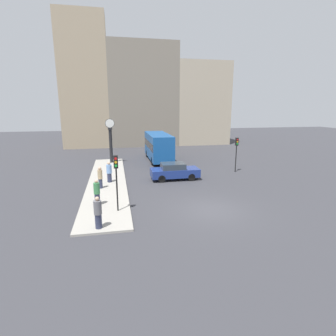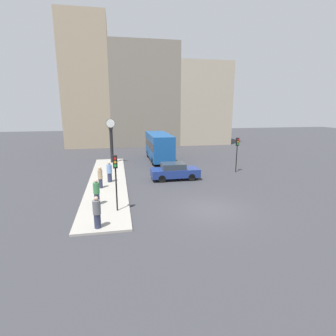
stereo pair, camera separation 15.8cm
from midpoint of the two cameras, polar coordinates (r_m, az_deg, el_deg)
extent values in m
plane|color=#38383D|center=(16.71, 9.05, -8.98)|extent=(120.00, 120.00, 0.00)
cube|color=#A39E93|center=(22.93, -13.28, -2.86)|extent=(3.10, 19.19, 0.12)
cube|color=tan|center=(44.19, -17.82, 17.21)|extent=(7.02, 5.00, 19.68)
cube|color=gray|center=(44.11, -5.54, 15.39)|extent=(10.94, 5.00, 16.03)
cube|color=#B7A88E|center=(46.19, 7.16, 13.65)|extent=(8.85, 5.00, 13.46)
cube|color=navy|center=(23.06, 1.30, -0.98)|extent=(4.21, 1.73, 0.70)
cube|color=#2D3842|center=(22.88, 0.90, 0.45)|extent=(2.02, 1.56, 0.50)
cylinder|color=black|center=(24.15, 3.93, -1.09)|extent=(0.64, 0.22, 0.64)
cylinder|color=black|center=(22.75, 4.93, -2.01)|extent=(0.64, 0.22, 0.64)
cylinder|color=black|center=(23.61, -2.20, -1.40)|extent=(0.64, 0.22, 0.64)
cylinder|color=black|center=(22.17, -1.57, -2.36)|extent=(0.64, 0.22, 0.64)
cube|color=#195199|center=(31.08, -2.27, 4.86)|extent=(2.34, 7.75, 2.82)
cube|color=#1E232D|center=(31.05, -2.28, 5.23)|extent=(2.36, 7.60, 0.83)
cylinder|color=black|center=(33.80, -1.18, 3.27)|extent=(0.28, 0.90, 0.90)
cylinder|color=black|center=(33.50, -4.65, 3.14)|extent=(0.28, 0.90, 0.90)
cylinder|color=black|center=(29.16, 0.50, 1.68)|extent=(0.28, 0.90, 0.90)
cylinder|color=black|center=(28.82, -3.50, 1.52)|extent=(0.28, 0.90, 0.90)
cylinder|color=black|center=(15.93, -11.31, -4.67)|extent=(0.09, 0.09, 2.64)
cube|color=black|center=(15.50, -11.59, 1.33)|extent=(0.26, 0.20, 0.76)
cylinder|color=red|center=(15.34, -11.63, 2.00)|extent=(0.15, 0.04, 0.15)
cylinder|color=orange|center=(15.38, -11.59, 1.24)|extent=(0.15, 0.04, 0.15)
cylinder|color=green|center=(15.43, -11.56, 0.48)|extent=(0.15, 0.04, 0.15)
cylinder|color=black|center=(26.36, 14.39, 1.93)|extent=(0.09, 0.09, 2.62)
cube|color=black|center=(26.09, 14.60, 5.57)|extent=(0.26, 0.20, 0.76)
cylinder|color=red|center=(25.96, 14.74, 5.99)|extent=(0.15, 0.04, 0.15)
cylinder|color=orange|center=(25.99, 14.71, 5.54)|extent=(0.15, 0.04, 0.15)
cylinder|color=green|center=(26.01, 14.68, 5.08)|extent=(0.15, 0.04, 0.15)
cylinder|color=black|center=(30.05, -12.48, 4.67)|extent=(0.34, 0.34, 3.70)
cube|color=black|center=(29.83, -12.66, 8.38)|extent=(0.45, 0.45, 0.21)
cylinder|color=black|center=(29.79, -12.72, 9.46)|extent=(0.99, 0.04, 0.99)
cylinder|color=white|center=(29.79, -12.72, 9.46)|extent=(0.92, 0.06, 0.92)
cylinder|color=#2D334C|center=(20.89, -14.68, -3.28)|extent=(0.30, 0.30, 0.74)
cylinder|color=tan|center=(20.70, -14.80, -1.37)|extent=(0.35, 0.35, 0.69)
sphere|color=tan|center=(20.59, -14.88, -0.09)|extent=(0.26, 0.26, 0.26)
cylinder|color=#2D334C|center=(22.39, -12.81, -2.04)|extent=(0.36, 0.36, 0.76)
cylinder|color=#729ED8|center=(22.22, -12.91, -0.21)|extent=(0.43, 0.43, 0.71)
sphere|color=tan|center=(22.11, -12.97, 0.99)|extent=(0.25, 0.25, 0.25)
cylinder|color=#2D334C|center=(14.25, -15.21, -11.08)|extent=(0.34, 0.34, 0.77)
cylinder|color=slate|center=(13.96, -15.39, -8.28)|extent=(0.41, 0.41, 0.72)
sphere|color=tan|center=(13.80, -15.51, -6.47)|extent=(0.22, 0.22, 0.22)
cylinder|color=#2D334C|center=(17.45, -15.38, -6.56)|extent=(0.33, 0.33, 0.75)
cylinder|color=#387A47|center=(17.23, -15.52, -4.27)|extent=(0.39, 0.39, 0.70)
sphere|color=tan|center=(17.10, -15.62, -2.82)|extent=(0.21, 0.21, 0.21)
camera|label=1|loc=(0.08, -90.22, -0.05)|focal=28.00mm
camera|label=2|loc=(0.08, 89.78, 0.05)|focal=28.00mm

